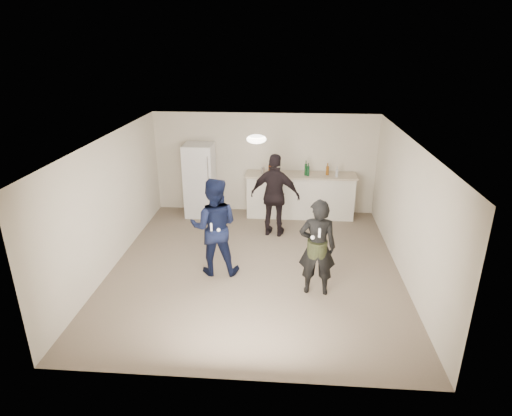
# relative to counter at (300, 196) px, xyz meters

# --- Properties ---
(floor) EXTENTS (6.00, 6.00, 0.00)m
(floor) POSITION_rel_counter_xyz_m (-0.90, -2.67, -0.53)
(floor) COLOR #6B5B4C
(floor) RESTS_ON ground
(ceiling) EXTENTS (6.00, 6.00, 0.00)m
(ceiling) POSITION_rel_counter_xyz_m (-0.90, -2.67, 1.98)
(ceiling) COLOR silver
(ceiling) RESTS_ON wall_back
(wall_back) EXTENTS (6.00, 0.00, 6.00)m
(wall_back) POSITION_rel_counter_xyz_m (-0.90, 0.33, 0.72)
(wall_back) COLOR beige
(wall_back) RESTS_ON floor
(wall_front) EXTENTS (6.00, 0.00, 6.00)m
(wall_front) POSITION_rel_counter_xyz_m (-0.90, -5.67, 0.72)
(wall_front) COLOR beige
(wall_front) RESTS_ON floor
(wall_left) EXTENTS (0.00, 6.00, 6.00)m
(wall_left) POSITION_rel_counter_xyz_m (-3.65, -2.67, 0.72)
(wall_left) COLOR beige
(wall_left) RESTS_ON floor
(wall_right) EXTENTS (0.00, 6.00, 6.00)m
(wall_right) POSITION_rel_counter_xyz_m (1.85, -2.67, 0.72)
(wall_right) COLOR beige
(wall_right) RESTS_ON floor
(counter) EXTENTS (2.60, 0.56, 1.05)m
(counter) POSITION_rel_counter_xyz_m (0.00, 0.00, 0.00)
(counter) COLOR silver
(counter) RESTS_ON floor
(counter_top) EXTENTS (2.68, 0.64, 0.04)m
(counter_top) POSITION_rel_counter_xyz_m (0.00, 0.00, 0.55)
(counter_top) COLOR #C6B19A
(counter_top) RESTS_ON counter
(fridge) EXTENTS (0.70, 0.70, 1.80)m
(fridge) POSITION_rel_counter_xyz_m (-2.48, -0.07, 0.38)
(fridge) COLOR white
(fridge) RESTS_ON floor
(fridge_handle) EXTENTS (0.02, 0.02, 0.60)m
(fridge_handle) POSITION_rel_counter_xyz_m (-2.20, -0.44, 0.78)
(fridge_handle) COLOR silver
(fridge_handle) RESTS_ON fridge
(ceiling_dome) EXTENTS (0.36, 0.36, 0.16)m
(ceiling_dome) POSITION_rel_counter_xyz_m (-0.90, -2.37, 1.93)
(ceiling_dome) COLOR white
(ceiling_dome) RESTS_ON ceiling
(shaker) EXTENTS (0.08, 0.08, 0.17)m
(shaker) POSITION_rel_counter_xyz_m (-0.93, -0.03, 0.65)
(shaker) COLOR #B9BABE
(shaker) RESTS_ON counter_top
(man) EXTENTS (0.93, 0.74, 1.86)m
(man) POSITION_rel_counter_xyz_m (-1.64, -2.90, 0.40)
(man) COLOR #101A42
(man) RESTS_ON floor
(woman) EXTENTS (0.65, 0.44, 1.73)m
(woman) POSITION_rel_counter_xyz_m (0.21, -3.48, 0.34)
(woman) COLOR black
(woman) RESTS_ON floor
(camo_shorts) EXTENTS (0.34, 0.34, 0.28)m
(camo_shorts) POSITION_rel_counter_xyz_m (0.21, -3.48, 0.32)
(camo_shorts) COLOR #303B1B
(camo_shorts) RESTS_ON woman
(spectator) EXTENTS (1.16, 0.65, 1.87)m
(spectator) POSITION_rel_counter_xyz_m (-0.58, -1.15, 0.41)
(spectator) COLOR black
(spectator) RESTS_ON floor
(remote_man) EXTENTS (0.04, 0.04, 0.15)m
(remote_man) POSITION_rel_counter_xyz_m (-1.64, -3.18, 0.53)
(remote_man) COLOR silver
(remote_man) RESTS_ON man
(nunchuk_man) EXTENTS (0.07, 0.07, 0.07)m
(nunchuk_man) POSITION_rel_counter_xyz_m (-1.52, -3.15, 0.45)
(nunchuk_man) COLOR white
(nunchuk_man) RESTS_ON man
(remote_woman) EXTENTS (0.04, 0.04, 0.15)m
(remote_woman) POSITION_rel_counter_xyz_m (0.21, -3.73, 0.72)
(remote_woman) COLOR white
(remote_woman) RESTS_ON woman
(nunchuk_woman) EXTENTS (0.07, 0.07, 0.07)m
(nunchuk_woman) POSITION_rel_counter_xyz_m (0.11, -3.70, 0.62)
(nunchuk_woman) COLOR white
(nunchuk_woman) RESTS_ON woman
(bottle_cluster) EXTENTS (1.67, 0.24, 0.28)m
(bottle_cluster) POSITION_rel_counter_xyz_m (0.14, -0.05, 0.68)
(bottle_cluster) COLOR #113E1A
(bottle_cluster) RESTS_ON counter_top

